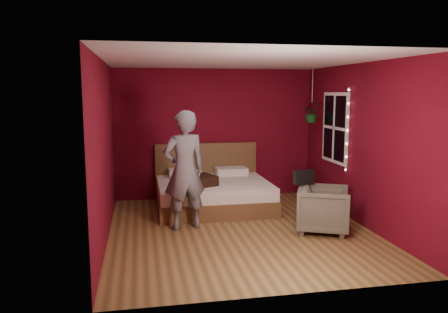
% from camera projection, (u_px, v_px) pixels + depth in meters
% --- Properties ---
extents(floor, '(4.50, 4.50, 0.00)m').
position_uv_depth(floor, '(240.00, 230.00, 6.84)').
color(floor, olive).
rests_on(floor, ground).
extents(room_walls, '(4.04, 4.54, 2.62)m').
position_uv_depth(room_walls, '(240.00, 123.00, 6.59)').
color(room_walls, maroon).
rests_on(room_walls, ground).
extents(window, '(0.05, 0.97, 1.27)m').
position_uv_depth(window, '(335.00, 128.00, 7.86)').
color(window, white).
rests_on(window, room_walls).
extents(fairy_lights, '(0.04, 0.04, 1.45)m').
position_uv_depth(fairy_lights, '(347.00, 130.00, 7.34)').
color(fairy_lights, silver).
rests_on(fairy_lights, room_walls).
extents(bed, '(2.05, 1.74, 1.13)m').
position_uv_depth(bed, '(212.00, 192.00, 8.14)').
color(bed, brown).
rests_on(bed, ground).
extents(person, '(0.77, 0.60, 1.87)m').
position_uv_depth(person, '(184.00, 170.00, 6.78)').
color(person, slate).
rests_on(person, ground).
extents(armchair, '(1.02, 1.00, 0.71)m').
position_uv_depth(armchair, '(323.00, 209.00, 6.71)').
color(armchair, '#656550').
rests_on(armchair, ground).
extents(handbag, '(0.31, 0.16, 0.22)m').
position_uv_depth(handbag, '(304.00, 177.00, 6.87)').
color(handbag, black).
rests_on(handbag, armchair).
extents(throw_pillow, '(0.65, 0.65, 0.18)m').
position_uv_depth(throw_pillow, '(200.00, 180.00, 7.67)').
color(throw_pillow, black).
rests_on(throw_pillow, bed).
extents(hanging_plant, '(0.40, 0.36, 1.05)m').
position_uv_depth(hanging_plant, '(312.00, 113.00, 8.42)').
color(hanging_plant, silver).
rests_on(hanging_plant, room_walls).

